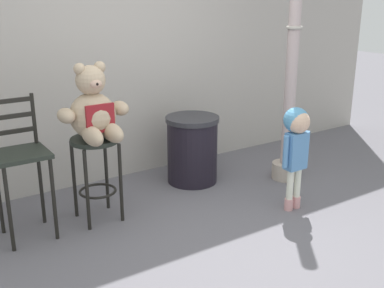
% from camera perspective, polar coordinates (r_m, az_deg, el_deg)
% --- Properties ---
extents(ground_plane, '(24.00, 24.00, 0.00)m').
position_cam_1_polar(ground_plane, '(3.95, 2.85, -12.32)').
color(ground_plane, slate).
extents(building_wall, '(7.90, 0.30, 3.71)m').
position_cam_1_polar(building_wall, '(5.18, -10.63, 16.14)').
color(building_wall, '#B0AAA1').
rests_on(building_wall, ground_plane).
extents(bar_stool_with_teddy, '(0.42, 0.42, 0.77)m').
position_cam_1_polar(bar_stool_with_teddy, '(4.28, -11.45, -2.01)').
color(bar_stool_with_teddy, '#232922').
rests_on(bar_stool_with_teddy, ground_plane).
extents(teddy_bear, '(0.62, 0.56, 0.66)m').
position_cam_1_polar(teddy_bear, '(4.12, -11.67, 3.83)').
color(teddy_bear, tan).
rests_on(teddy_bear, bar_stool_with_teddy).
extents(child_walking, '(0.31, 0.25, 0.99)m').
position_cam_1_polar(child_walking, '(4.45, 12.40, 0.85)').
color(child_walking, '#DC9C9B').
rests_on(child_walking, ground_plane).
extents(trash_bin, '(0.57, 0.57, 0.73)m').
position_cam_1_polar(trash_bin, '(5.11, 0.03, -0.63)').
color(trash_bin, black).
rests_on(trash_bin, ground_plane).
extents(lamppost, '(0.29, 0.29, 2.82)m').
position_cam_1_polar(lamppost, '(5.11, 11.78, 7.72)').
color(lamppost, '#B4A696').
rests_on(lamppost, ground_plane).
extents(bar_chair_empty, '(0.42, 0.42, 1.18)m').
position_cam_1_polar(bar_chair_empty, '(4.11, -19.84, -1.82)').
color(bar_chair_empty, '#232922').
rests_on(bar_chair_empty, ground_plane).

